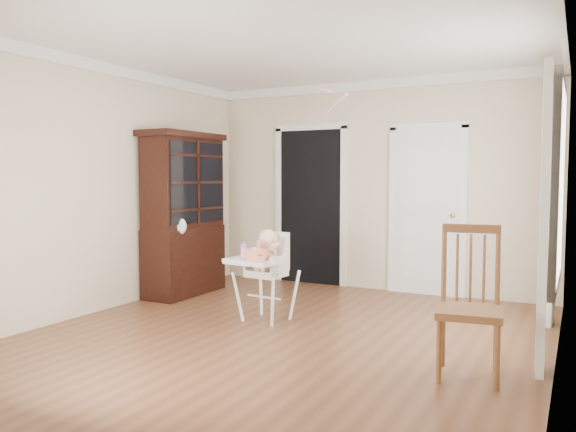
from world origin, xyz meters
The scene contains 16 objects.
floor centered at (0.00, 0.00, 0.00)m, with size 5.00×5.00×0.00m, color brown.
ceiling centered at (0.00, 0.00, 2.70)m, with size 5.00×5.00×0.00m, color white.
wall_back centered at (0.00, 2.50, 1.35)m, with size 4.50×4.50×0.00m, color beige.
wall_left centered at (-2.25, 0.00, 1.35)m, with size 5.00×5.00×0.00m, color beige.
wall_right centered at (2.25, 0.00, 1.35)m, with size 5.00×5.00×0.00m, color beige.
crown_molding centered at (0.00, 0.00, 2.64)m, with size 4.50×5.00×0.12m, color white, non-canonical shape.
doorway centered at (-0.90, 2.48, 1.11)m, with size 1.06×0.05×2.22m.
closet_door centered at (0.70, 2.48, 1.02)m, with size 0.96×0.09×2.13m.
window_right centered at (2.18, 0.80, 1.29)m, with size 0.13×1.84×2.30m.
high_chair centered at (-0.43, 0.43, 0.57)m, with size 0.58×0.70×0.92m.
baby centered at (-0.43, 0.45, 0.71)m, with size 0.27×0.22×0.43m.
cake centered at (-0.43, 0.21, 0.70)m, with size 0.26×0.26×0.12m.
sippy_cup centered at (-0.64, 0.34, 0.71)m, with size 0.07×0.07×0.17m.
china_cabinet centered at (-1.99, 1.09, 1.01)m, with size 0.53×1.19×2.01m.
dining_chair centered at (1.69, -0.28, 0.52)m, with size 0.51×0.51×1.11m.
streamer centered at (-0.19, 1.30, 2.44)m, with size 0.03×0.50×0.02m, color #FB91CE, non-canonical shape.
Camera 1 is at (2.38, -4.48, 1.47)m, focal length 35.00 mm.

